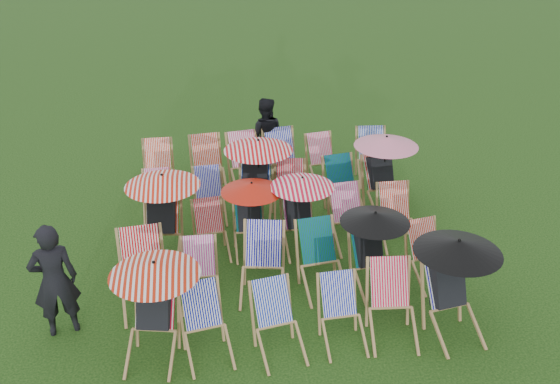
{
  "coord_description": "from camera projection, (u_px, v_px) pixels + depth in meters",
  "views": [
    {
      "loc": [
        -1.08,
        -8.46,
        5.45
      ],
      "look_at": [
        -0.0,
        0.33,
        0.9
      ],
      "focal_mm": 40.0,
      "sensor_mm": 36.0,
      "label": 1
    }
  ],
  "objects": [
    {
      "name": "person_rear",
      "position": [
        265.0,
        136.0,
        12.37
      ],
      "size": [
        0.86,
        0.72,
        1.57
      ],
      "primitive_type": "imported",
      "rotation": [
        0.0,
        0.0,
        2.97
      ],
      "color": "black",
      "rests_on": "ground"
    },
    {
      "name": "deckchair_19",
      "position": [
        210.0,
        196.0,
        10.86
      ],
      "size": [
        0.61,
        0.82,
        0.85
      ],
      "rotation": [
        0.0,
        0.0,
        0.07
      ],
      "color": "#A27D4B",
      "rests_on": "ground"
    },
    {
      "name": "deckchair_24",
      "position": [
        158.0,
        169.0,
        11.76
      ],
      "size": [
        0.63,
        0.87,
        0.93
      ],
      "rotation": [
        0.0,
        0.0,
        0.02
      ],
      "color": "#A27D4B",
      "rests_on": "ground"
    },
    {
      "name": "deckchair_13",
      "position": [
        211.0,
        231.0,
        9.84
      ],
      "size": [
        0.64,
        0.82,
        0.82
      ],
      "rotation": [
        0.0,
        0.0,
        0.14
      ],
      "color": "#A27D4B",
      "rests_on": "ground"
    },
    {
      "name": "deckchair_7",
      "position": [
        200.0,
        274.0,
        8.75
      ],
      "size": [
        0.56,
        0.78,
        0.84
      ],
      "rotation": [
        0.0,
        0.0,
        0.0
      ],
      "color": "#A27D4B",
      "rests_on": "ground"
    },
    {
      "name": "deckchair_22",
      "position": [
        344.0,
        188.0,
        11.04
      ],
      "size": [
        0.77,
        0.96,
        0.95
      ],
      "rotation": [
        0.0,
        0.0,
        0.17
      ],
      "color": "#A27D4B",
      "rests_on": "ground"
    },
    {
      "name": "deckchair_25",
      "position": [
        208.0,
        166.0,
        11.81
      ],
      "size": [
        0.75,
        0.97,
        0.98
      ],
      "rotation": [
        0.0,
        0.0,
        0.12
      ],
      "color": "#A27D4B",
      "rests_on": "ground"
    },
    {
      "name": "deckchair_11",
      "position": [
        430.0,
        255.0,
        9.17
      ],
      "size": [
        0.71,
        0.88,
        0.85
      ],
      "rotation": [
        0.0,
        0.0,
        0.2
      ],
      "color": "#A27D4B",
      "rests_on": "ground"
    },
    {
      "name": "deckchair_3",
      "position": [
        343.0,
        315.0,
        7.95
      ],
      "size": [
        0.61,
        0.81,
        0.84
      ],
      "rotation": [
        0.0,
        0.0,
        0.07
      ],
      "color": "#A27D4B",
      "rests_on": "ground"
    },
    {
      "name": "deckchair_10",
      "position": [
        373.0,
        250.0,
        8.94
      ],
      "size": [
        1.0,
        1.08,
        1.18
      ],
      "rotation": [
        0.0,
        0.0,
        0.18
      ],
      "color": "#A27D4B",
      "rests_on": "ground"
    },
    {
      "name": "deckchair_29",
      "position": [
        373.0,
        157.0,
        12.22
      ],
      "size": [
        0.7,
        0.93,
        0.97
      ],
      "rotation": [
        0.0,
        0.0,
        -0.06
      ],
      "color": "#A27D4B",
      "rests_on": "ground"
    },
    {
      "name": "deckchair_4",
      "position": [
        393.0,
        305.0,
        8.04
      ],
      "size": [
        0.68,
        0.91,
        0.95
      ],
      "rotation": [
        0.0,
        0.0,
        -0.06
      ],
      "color": "#A27D4B",
      "rests_on": "ground"
    },
    {
      "name": "deckchair_16",
      "position": [
        350.0,
        219.0,
        10.07
      ],
      "size": [
        0.71,
        0.91,
        0.92
      ],
      "rotation": [
        0.0,
        0.0,
        0.12
      ],
      "color": "#A27D4B",
      "rests_on": "ground"
    },
    {
      "name": "deckchair_27",
      "position": [
        283.0,
        160.0,
        11.98
      ],
      "size": [
        0.8,
        1.03,
        1.03
      ],
      "rotation": [
        0.0,
        0.0,
        0.13
      ],
      "color": "#A27D4B",
      "rests_on": "ground"
    },
    {
      "name": "deckchair_20",
      "position": [
        255.0,
        178.0,
        10.76
      ],
      "size": [
        1.19,
        1.27,
        1.41
      ],
      "rotation": [
        0.0,
        0.0,
        -0.19
      ],
      "color": "#A27D4B",
      "rests_on": "ground"
    },
    {
      "name": "deckchair_0",
      "position": [
        153.0,
        309.0,
        7.61
      ],
      "size": [
        1.11,
        1.18,
        1.32
      ],
      "rotation": [
        0.0,
        0.0,
        -0.19
      ],
      "color": "#A27D4B",
      "rests_on": "ground"
    },
    {
      "name": "deckchair_5",
      "position": [
        454.0,
        287.0,
        8.01
      ],
      "size": [
        1.13,
        1.22,
        1.34
      ],
      "rotation": [
        0.0,
        0.0,
        0.19
      ],
      "color": "#A27D4B",
      "rests_on": "ground"
    },
    {
      "name": "deckchair_14",
      "position": [
        250.0,
        216.0,
        9.84
      ],
      "size": [
        0.97,
        1.01,
        1.15
      ],
      "rotation": [
        0.0,
        0.0,
        0.02
      ],
      "color": "#A27D4B",
      "rests_on": "ground"
    },
    {
      "name": "deckchair_9",
      "position": [
        322.0,
        260.0,
        8.96
      ],
      "size": [
        0.75,
        0.96,
        0.96
      ],
      "rotation": [
        0.0,
        0.0,
        0.14
      ],
      "color": "#A27D4B",
      "rests_on": "ground"
    },
    {
      "name": "deckchair_26",
      "position": [
        247.0,
        164.0,
        11.88
      ],
      "size": [
        0.83,
        1.03,
        1.01
      ],
      "rotation": [
        0.0,
        0.0,
        0.19
      ],
      "color": "#A27D4B",
      "rests_on": "ground"
    },
    {
      "name": "deckchair_21",
      "position": [
        290.0,
        191.0,
        10.96
      ],
      "size": [
        0.7,
        0.9,
        0.91
      ],
      "rotation": [
        0.0,
        0.0,
        -0.12
      ],
      "color": "#A27D4B",
      "rests_on": "ground"
    },
    {
      "name": "deckchair_8",
      "position": [
        262.0,
        265.0,
        8.85
      ],
      "size": [
        0.79,
        0.99,
        0.97
      ],
      "rotation": [
        0.0,
        0.0,
        -0.18
      ],
      "color": "#A27D4B",
      "rests_on": "ground"
    },
    {
      "name": "deckchair_15",
      "position": [
        301.0,
        213.0,
        9.88
      ],
      "size": [
        1.02,
        1.08,
        1.21
      ],
      "rotation": [
        0.0,
        0.0,
        0.08
      ],
      "color": "#A27D4B",
      "rests_on": "ground"
    },
    {
      "name": "deckchair_6",
      "position": [
        143.0,
        274.0,
        8.59
      ],
      "size": [
        0.79,
        1.02,
        1.03
      ],
      "rotation": [
        0.0,
        0.0,
        0.12
      ],
      "color": "#A27D4B",
      "rests_on": "ground"
    },
    {
      "name": "deckchair_23",
      "position": [
        384.0,
        172.0,
        11.05
      ],
      "size": [
        1.13,
        1.24,
        1.34
      ],
      "rotation": [
        0.0,
        0.0,
        0.21
      ],
      "color": "#A27D4B",
      "rests_on": "ground"
    },
    {
      "name": "deckchair_28",
      "position": [
        324.0,
        161.0,
        12.13
      ],
      "size": [
        0.72,
        0.91,
        0.9
      ],
      "rotation": [
        0.0,
        0.0,
        0.17
      ],
      "color": "#A27D4B",
      "rests_on": "ground"
    },
    {
      "name": "person_left",
      "position": [
        54.0,
        280.0,
        7.95
      ],
      "size": [
        0.67,
        0.53,
        1.62
      ],
      "primitive_type": "imported",
      "rotation": [
        0.0,
        0.0,
        3.42
      ],
      "color": "black",
      "rests_on": "ground"
    },
    {
      "name": "ground",
      "position": [
        283.0,
        251.0,
        10.08
      ],
      "size": [
        100.0,
        100.0,
        0.0
      ],
      "primitive_type": "plane",
      "color": "black",
      "rests_on": "ground"
    },
    {
      "name": "deckchair_2",
      "position": [
        278.0,
        323.0,
        7.78
      ],
      "size": [
        0.73,
        0.9,
        0.87
      ],
      "rotation": [
        0.0,
        0.0,
        0.21
      ],
      "color": "#A27D4B",
      "rests_on": "ground"
    },
    {
      "name": "deckchair_12",
      "position": [
        161.0,
        216.0,
        9.63
      ],
      "size": [
        1.16,
        1.22,
        1.37
      ],
      "rotation": [
        0.0,
        0.0,
        -0.12
      ],
      "color": "#A27D4B",
      "rests_on": "ground"
    },
    {
      "name": "deckchair_1",
      "position": [
        206.0,
        326.0,
        7.72
      ],
      "size": [
        0.73,
        0.9,
        0.87
      ],
      "rotation": [
        0.0,
        0.0,
        0.2
      ],
      "color": "#A27D4B",
      "rests_on": "ground"
    },
    {
      "name": "deckchair_18",
      "position": [
        158.0,
        199.0,
        10.77
      ],
      "size": [
        0.58,
        0.79,
        0.84
      ],
      "rotation": [
        0.0,
        0.0,
        0.03
      ],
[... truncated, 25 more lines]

